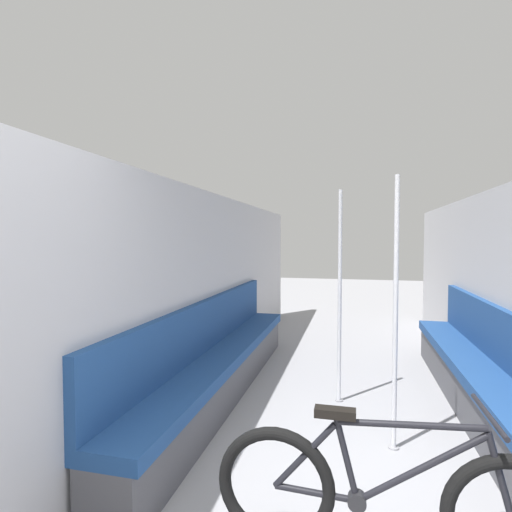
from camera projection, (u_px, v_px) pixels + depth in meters
wall_left at (198, 293)px, 3.98m from camera, size 0.10×8.71×2.06m
bench_seat_row_left at (221, 365)px, 3.96m from camera, size 0.42×3.96×0.96m
bench_seat_row_right at (486, 385)px, 3.39m from camera, size 0.42×3.96×0.96m
bicycle at (385, 498)px, 1.91m from camera, size 1.69×0.46×0.79m
grab_pole_near at (395, 317)px, 2.94m from camera, size 0.08×0.08×2.04m
grab_pole_far at (340, 299)px, 3.82m from camera, size 0.08×0.08×2.04m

